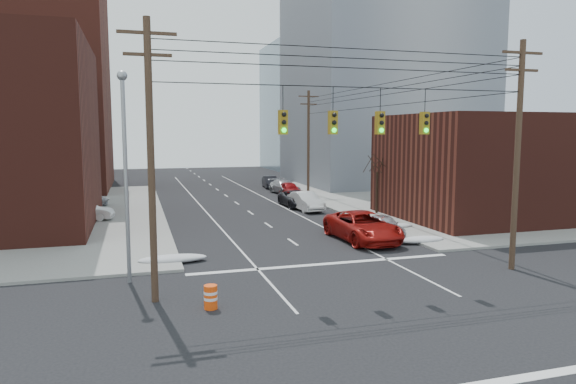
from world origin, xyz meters
TOP-DOWN VIEW (x-y plane):
  - ground at (0.00, 0.00)m, footprint 160.00×160.00m
  - sidewalk_ne at (27.00, 27.00)m, footprint 40.00×40.00m
  - building_brick_far at (-26.00, 74.00)m, footprint 22.00×18.00m
  - building_office at (22.00, 44.00)m, footprint 22.00×20.00m
  - building_glass at (24.00, 70.00)m, footprint 20.00×18.00m
  - building_storefront at (18.00, 16.00)m, footprint 16.00×12.00m
  - utility_pole_left at (-8.50, 3.00)m, footprint 2.20×0.28m
  - utility_pole_right at (8.50, 3.00)m, footprint 2.20×0.28m
  - utility_pole_far at (8.50, 34.00)m, footprint 2.20×0.28m
  - traffic_signals at (0.10, 2.97)m, footprint 17.00×0.42m
  - street_light at (-9.50, 6.00)m, footprint 0.44×0.44m
  - bare_tree at (9.59, 20.00)m, footprint 2.09×2.20m
  - snow_nw at (-7.40, 9.00)m, footprint 3.50×1.08m
  - snow_ne at (7.40, 9.50)m, footprint 3.00×1.08m
  - snow_east_far at (7.40, 14.00)m, footprint 4.00×1.08m
  - red_pickup at (4.26, 11.13)m, footprint 3.21×6.57m
  - parked_car_a at (6.40, 12.42)m, footprint 1.66×3.88m
  - parked_car_b at (4.84, 23.88)m, footprint 2.03×4.90m
  - parked_car_c at (4.80, 26.29)m, footprint 2.45×5.18m
  - parked_car_d at (6.40, 35.84)m, footprint 2.74×5.43m
  - parked_car_e at (6.40, 34.01)m, footprint 1.82×4.33m
  - parked_car_f at (6.40, 42.07)m, footprint 1.89×4.38m
  - lot_car_a at (-12.74, 23.04)m, footprint 4.12×2.01m
  - lot_car_b at (-13.93, 30.84)m, footprint 5.15×2.74m
  - lot_car_d at (-17.68, 29.85)m, footprint 4.33×2.06m
  - construction_barrel at (-6.50, 1.51)m, footprint 0.67×0.67m

SIDE VIEW (x-z plane):
  - ground at x=0.00m, z-range 0.00..0.00m
  - sidewalk_ne at x=27.00m, z-range 0.00..0.15m
  - snow_nw at x=-7.40m, z-range 0.00..0.42m
  - snow_ne at x=7.40m, z-range 0.00..0.42m
  - snow_east_far at x=7.40m, z-range 0.00..0.42m
  - construction_barrel at x=-6.50m, z-range 0.01..0.93m
  - parked_car_a at x=6.40m, z-range 0.00..1.31m
  - parked_car_f at x=6.40m, z-range 0.00..1.40m
  - parked_car_c at x=4.80m, z-range 0.00..1.43m
  - parked_car_e at x=6.40m, z-range 0.00..1.46m
  - parked_car_d at x=6.40m, z-range 0.00..1.51m
  - parked_car_b at x=4.84m, z-range 0.00..1.58m
  - lot_car_a at x=-12.74m, z-range 0.15..1.45m
  - lot_car_b at x=-13.93m, z-range 0.15..1.53m
  - lot_car_d at x=-17.68m, z-range 0.15..1.58m
  - red_pickup at x=4.26m, z-range 0.00..1.80m
  - bare_tree at x=9.59m, z-range -0.15..4.79m
  - building_storefront at x=18.00m, z-range 0.00..8.00m
  - street_light at x=-9.50m, z-range 0.88..10.20m
  - utility_pole_left at x=-8.50m, z-range 0.28..11.28m
  - utility_pole_right at x=8.50m, z-range 0.28..11.28m
  - utility_pole_far at x=8.50m, z-range 0.28..11.28m
  - building_brick_far at x=-26.00m, z-range 0.00..12.00m
  - traffic_signals at x=0.10m, z-range 6.16..8.18m
  - building_glass at x=24.00m, z-range 0.00..22.00m
  - building_office at x=22.00m, z-range 0.00..25.00m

